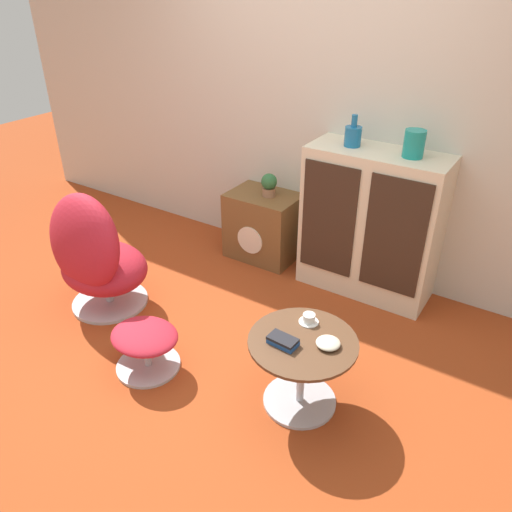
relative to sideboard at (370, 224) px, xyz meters
The scene contains 13 objects.
ground_plane 1.52m from the sideboard, 114.22° to the right, with size 12.00×12.00×0.00m, color #9E3D19.
wall_back 0.98m from the sideboard, 157.98° to the left, with size 6.40×0.06×2.60m.
sideboard is the anchor object (origin of this frame).
tv_console 0.95m from the sideboard, behind, with size 0.57×0.42×0.56m.
egg_chair 1.97m from the sideboard, 139.39° to the right, with size 0.70×0.65×0.92m.
ottoman 1.78m from the sideboard, 116.19° to the right, with size 0.43×0.40×0.29m.
coffee_table 1.35m from the sideboard, 83.07° to the right, with size 0.59×0.59×0.45m.
vase_leftmost 0.65m from the sideboard, behind, with size 0.12×0.12×0.22m.
vase_inner_left 0.67m from the sideboard, ahead, with size 0.14×0.14×0.18m.
potted_plant 0.88m from the sideboard, behind, with size 0.13×0.13×0.19m.
teacup 1.16m from the sideboard, 84.54° to the right, with size 0.11×0.11×0.05m.
book_stack 1.40m from the sideboard, 86.59° to the right, with size 0.16×0.10×0.04m.
bowl 1.31m from the sideboard, 77.28° to the right, with size 0.13×0.13×0.04m.
Camera 1 is at (1.65, -1.87, 2.17)m, focal length 35.00 mm.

